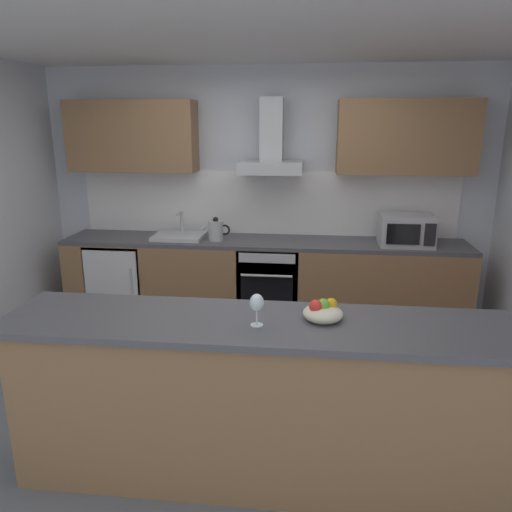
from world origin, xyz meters
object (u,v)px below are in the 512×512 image
at_px(fruit_bowl, 323,312).
at_px(microwave, 406,230).
at_px(wine_glass, 257,304).
at_px(kettle, 216,230).
at_px(refrigerator, 122,281).
at_px(oven, 269,283).
at_px(sink, 179,236).
at_px(range_hood, 271,150).

bearing_deg(fruit_bowl, microwave, 69.12).
relative_size(wine_glass, fruit_bowl, 0.81).
relative_size(kettle, wine_glass, 1.62).
distance_m(refrigerator, wine_glass, 2.97).
relative_size(oven, wine_glass, 4.50).
xyz_separation_m(oven, refrigerator, (-1.57, -0.00, -0.03)).
bearing_deg(sink, oven, -0.68).
bearing_deg(kettle, microwave, 0.18).
bearing_deg(range_hood, fruit_bowl, -78.31).
xyz_separation_m(wine_glass, fruit_bowl, (0.35, 0.12, -0.08)).
xyz_separation_m(microwave, sink, (-2.25, 0.04, -0.12)).
xyz_separation_m(refrigerator, microwave, (2.88, -0.03, 0.62)).
xyz_separation_m(kettle, fruit_bowl, (1.02, -2.18, 0.04)).
xyz_separation_m(sink, range_hood, (0.93, 0.12, 0.86)).
relative_size(sink, kettle, 1.73).
bearing_deg(fruit_bowl, kettle, 115.12).
relative_size(oven, range_hood, 1.11).
bearing_deg(microwave, kettle, -179.82).
bearing_deg(refrigerator, microwave, -0.50).
bearing_deg(refrigerator, oven, 0.10).
height_order(sink, fruit_bowl, sink).
bearing_deg(sink, refrigerator, -178.76).
bearing_deg(refrigerator, range_hood, 4.83).
distance_m(oven, fruit_bowl, 2.34).
bearing_deg(range_hood, kettle, -163.07).
relative_size(refrigerator, range_hood, 1.18).
distance_m(kettle, fruit_bowl, 2.40).
bearing_deg(range_hood, oven, -90.00).
bearing_deg(microwave, wine_glass, -117.15).
xyz_separation_m(oven, wine_glass, (0.13, -2.33, 0.66)).
bearing_deg(kettle, sink, 173.53).
relative_size(microwave, wine_glass, 2.81).
bearing_deg(kettle, fruit_bowl, -64.88).
distance_m(range_hood, wine_glass, 2.55).
distance_m(oven, refrigerator, 1.57).
xyz_separation_m(sink, wine_glass, (1.06, -2.34, 0.20)).
height_order(kettle, fruit_bowl, kettle).
distance_m(microwave, sink, 2.25).
bearing_deg(wine_glass, sink, 114.43).
height_order(oven, range_hood, range_hood).
bearing_deg(wine_glass, refrigerator, 126.13).
bearing_deg(fruit_bowl, wine_glass, -160.57).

